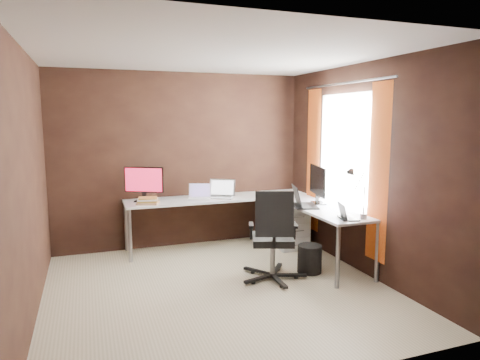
% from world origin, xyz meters
% --- Properties ---
extents(room, '(3.60, 3.60, 2.50)m').
position_xyz_m(room, '(0.34, 0.07, 1.28)').
color(room, beige).
rests_on(room, ground).
extents(desk, '(2.65, 2.25, 0.73)m').
position_xyz_m(desk, '(0.84, 1.04, 0.68)').
color(desk, white).
rests_on(desk, ground).
extents(drawer_pedestal, '(0.42, 0.50, 0.60)m').
position_xyz_m(drawer_pedestal, '(1.43, 1.15, 0.30)').
color(drawer_pedestal, white).
rests_on(drawer_pedestal, ground).
extents(monitor_left, '(0.49, 0.28, 0.47)m').
position_xyz_m(monitor_left, '(-0.57, 1.56, 0.99)').
color(monitor_left, black).
rests_on(monitor_left, desk).
extents(monitor_right, '(0.20, 0.61, 0.50)m').
position_xyz_m(monitor_right, '(1.57, 0.62, 1.02)').
color(monitor_right, black).
rests_on(monitor_right, desk).
extents(laptop_white, '(0.36, 0.31, 0.21)m').
position_xyz_m(laptop_white, '(0.18, 1.48, 0.78)').
color(laptop_white, white).
rests_on(laptop_white, desk).
extents(laptop_silver, '(0.46, 0.42, 0.25)m').
position_xyz_m(laptop_silver, '(0.50, 1.49, 0.78)').
color(laptop_silver, silver).
rests_on(laptop_silver, desk).
extents(laptop_black_big, '(0.40, 0.48, 0.27)m').
position_xyz_m(laptop_black_big, '(1.29, 0.52, 0.79)').
color(laptop_black_big, black).
rests_on(laptop_black_big, desk).
extents(laptop_black_small, '(0.26, 0.31, 0.18)m').
position_xyz_m(laptop_black_small, '(1.43, -0.25, 0.77)').
color(laptop_black_small, black).
rests_on(laptop_black_small, desk).
extents(book_stack, '(0.33, 0.30, 0.09)m').
position_xyz_m(book_stack, '(-0.55, 1.36, 0.77)').
color(book_stack, tan).
rests_on(book_stack, desk).
extents(mouse_left, '(0.10, 0.08, 0.03)m').
position_xyz_m(mouse_left, '(-0.55, 1.30, 0.75)').
color(mouse_left, black).
rests_on(mouse_left, desk).
extents(mouse_corner, '(0.09, 0.06, 0.04)m').
position_xyz_m(mouse_corner, '(1.04, 1.30, 0.75)').
color(mouse_corner, black).
rests_on(mouse_corner, desk).
extents(desk_lamp, '(0.19, 0.22, 0.57)m').
position_xyz_m(desk_lamp, '(1.56, -0.25, 1.09)').
color(desk_lamp, slate).
rests_on(desk_lamp, desk).
extents(office_chair, '(0.60, 0.63, 1.07)m').
position_xyz_m(office_chair, '(0.67, 0.06, 0.31)').
color(office_chair, black).
rests_on(office_chair, ground).
extents(wastebasket, '(0.37, 0.37, 0.34)m').
position_xyz_m(wastebasket, '(1.20, 0.13, 0.17)').
color(wastebasket, black).
rests_on(wastebasket, ground).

